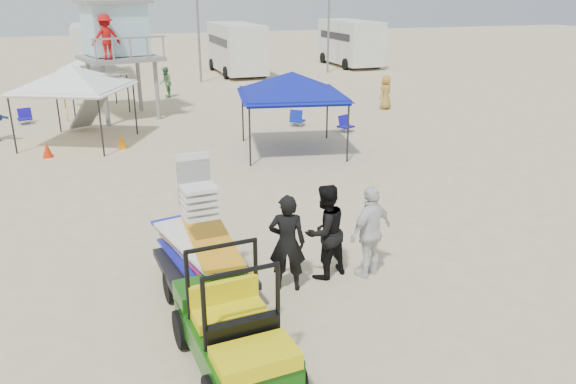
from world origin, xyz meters
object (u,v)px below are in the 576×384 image
object	(u,v)px
utility_cart	(232,320)
surf_trailer	(202,247)
man_left	(287,243)
lifeguard_tower	(115,34)
canopy_blue	(292,76)

from	to	relation	value
utility_cart	surf_trailer	world-z (taller)	surf_trailer
man_left	lifeguard_tower	size ratio (longest dim) A/B	0.39
man_left	surf_trailer	bearing A→B (deg)	9.00
man_left	lifeguard_tower	bearing A→B (deg)	-62.91
surf_trailer	canopy_blue	bearing A→B (deg)	61.59
man_left	canopy_blue	bearing A→B (deg)	-89.43
utility_cart	man_left	xyz separation A→B (m)	(1.52, 2.03, 0.09)
man_left	lifeguard_tower	distance (m)	17.04
surf_trailer	man_left	distance (m)	1.55
man_left	canopy_blue	size ratio (longest dim) A/B	0.48
man_left	lifeguard_tower	world-z (taller)	lifeguard_tower
utility_cart	canopy_blue	world-z (taller)	canopy_blue
surf_trailer	lifeguard_tower	bearing A→B (deg)	91.76
man_left	canopy_blue	xyz separation A→B (m)	(3.24, 9.10, 1.66)
surf_trailer	canopy_blue	world-z (taller)	canopy_blue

